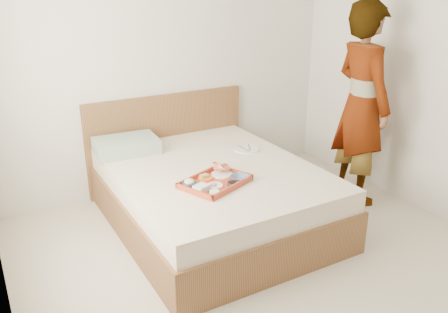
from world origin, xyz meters
The scene contains 16 objects.
ground centered at (0.00, 0.00, 0.00)m, with size 3.50×4.00×0.01m, color beige.
wall_back centered at (0.00, 2.00, 1.30)m, with size 3.50×0.01×2.60m, color silver.
bed centered at (-0.07, 1.00, 0.27)m, with size 1.65×2.00×0.53m, color brown.
headboard centered at (-0.07, 1.97, 0.47)m, with size 1.65×0.06×0.95m, color brown.
pillow centered at (-0.58, 1.71, 0.60)m, with size 0.55×0.38×0.13m, color #A3B2A2.
tray centered at (-0.22, 0.69, 0.55)m, with size 0.50×0.36×0.05m, color #B03D1E.
prawn_plate centered at (-0.10, 0.79, 0.55)m, with size 0.17×0.17×0.01m, color white.
navy_bowl_big centered at (-0.03, 0.64, 0.56)m, with size 0.14×0.14×0.03m, color navy.
sauce_dish centered at (-0.13, 0.58, 0.56)m, with size 0.07×0.07×0.03m, color black.
meat_plate centered at (-0.25, 0.63, 0.55)m, with size 0.12×0.12×0.01m, color white.
bread_plate centered at (-0.24, 0.80, 0.55)m, with size 0.12×0.12×0.01m, color orange.
salad_bowl centered at (-0.41, 0.73, 0.56)m, with size 0.11×0.11×0.03m, color navy.
plastic_tub centered at (-0.38, 0.61, 0.57)m, with size 0.10×0.09×0.05m, color silver.
cheese_round centered at (-0.32, 0.51, 0.56)m, with size 0.07×0.07×0.03m, color white.
dinner_plate centered at (0.41, 1.23, 0.54)m, with size 0.24×0.24×0.01m, color white.
person centered at (1.37, 0.79, 0.93)m, with size 0.68×0.44×1.86m, color #F0E4D0.
Camera 1 is at (-1.75, -2.15, 1.99)m, focal length 36.97 mm.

